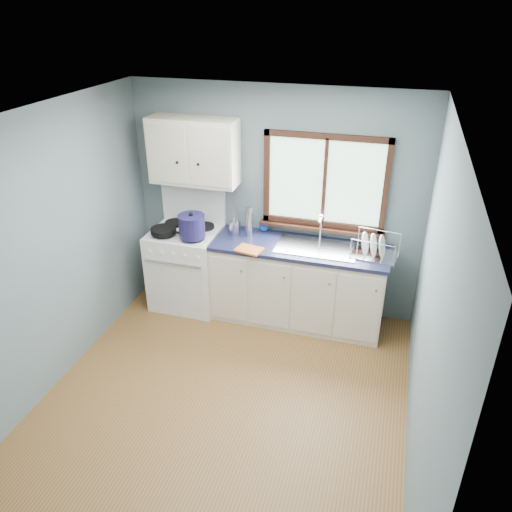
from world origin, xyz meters
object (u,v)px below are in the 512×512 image
(skillet, at_px, (164,231))
(thermos, at_px, (249,222))
(sink, at_px, (316,253))
(utensil_crock, at_px, (235,227))
(stockpot, at_px, (192,226))
(gas_range, at_px, (187,265))
(dish_rack, at_px, (374,250))
(base_cabinets, at_px, (298,287))

(skillet, bearing_deg, thermos, 19.31)
(skillet, relative_size, thermos, 1.28)
(skillet, height_order, thermos, thermos)
(sink, distance_m, utensil_crock, 0.94)
(stockpot, height_order, thermos, thermos)
(gas_range, xyz_separation_m, thermos, (0.72, 0.11, 0.59))
(gas_range, xyz_separation_m, dish_rack, (2.07, 0.01, 0.49))
(sink, bearing_deg, thermos, 173.33)
(sink, relative_size, thermos, 2.55)
(utensil_crock, xyz_separation_m, dish_rack, (1.51, -0.09, -0.02))
(sink, height_order, skillet, sink)
(dish_rack, bearing_deg, utensil_crock, -175.84)
(gas_range, xyz_separation_m, base_cabinets, (1.31, 0.02, -0.08))
(gas_range, height_order, thermos, gas_range)
(thermos, relative_size, dish_rack, 0.67)
(base_cabinets, distance_m, skillet, 1.59)
(base_cabinets, bearing_deg, stockpot, -170.37)
(gas_range, distance_m, skillet, 0.55)
(sink, distance_m, dish_rack, 0.60)
(utensil_crock, relative_size, thermos, 1.19)
(sink, relative_size, dish_rack, 1.72)
(utensil_crock, xyz_separation_m, thermos, (0.16, -0.00, 0.08))
(utensil_crock, bearing_deg, skillet, -159.10)
(sink, bearing_deg, gas_range, -179.29)
(gas_range, bearing_deg, dish_rack, 0.41)
(gas_range, relative_size, skillet, 3.22)
(gas_range, distance_m, stockpot, 0.64)
(base_cabinets, bearing_deg, dish_rack, -0.28)
(sink, xyz_separation_m, dish_rack, (0.59, -0.00, 0.12))
(base_cabinets, height_order, stockpot, stockpot)
(utensil_crock, distance_m, thermos, 0.18)
(base_cabinets, height_order, utensil_crock, utensil_crock)
(base_cabinets, relative_size, stockpot, 5.55)
(skillet, height_order, utensil_crock, utensil_crock)
(sink, relative_size, utensil_crock, 2.14)
(skillet, xyz_separation_m, stockpot, (0.34, -0.01, 0.10))
(gas_range, distance_m, utensil_crock, 0.76)
(gas_range, bearing_deg, utensil_crock, 11.01)
(sink, bearing_deg, dish_rack, -0.33)
(gas_range, relative_size, utensil_crock, 3.47)
(base_cabinets, height_order, sink, sink)
(base_cabinets, relative_size, thermos, 5.62)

